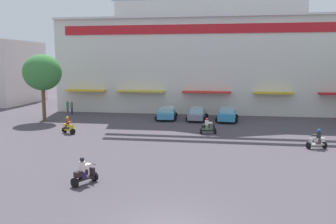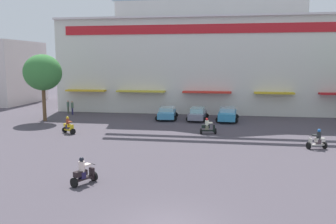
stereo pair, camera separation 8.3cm
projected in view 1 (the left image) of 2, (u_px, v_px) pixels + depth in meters
The scene contains 13 objects.
ground_plane at pixel (195, 148), 26.42m from camera, with size 128.00×128.00×0.00m, color #49424B.
colonial_building at pixel (208, 41), 47.06m from camera, with size 38.68×15.05×21.51m.
flank_building_left at pixel (3, 72), 54.79m from camera, with size 8.61×11.74×9.61m.
plaza_tree_0 at pixel (42, 73), 37.92m from camera, with size 4.18×3.72×7.29m.
parked_car_0 at pixel (167, 113), 39.75m from camera, with size 2.65×4.44×1.39m.
parked_car_1 at pixel (197, 114), 39.11m from camera, with size 2.39×4.44×1.41m.
parked_car_2 at pixel (227, 114), 38.48m from camera, with size 2.59×4.56×1.52m.
scooter_rider_1 at pixel (317, 141), 26.28m from camera, with size 1.53×0.90×1.52m.
scooter_rider_3 at pixel (208, 127), 31.62m from camera, with size 1.52×0.80×1.49m.
scooter_rider_4 at pixel (84, 173), 18.62m from camera, with size 1.17×1.52×1.52m.
scooter_rider_5 at pixel (68, 126), 31.84m from camera, with size 1.52×1.24×1.56m.
pedestrian_0 at pixel (68, 106), 44.06m from camera, with size 0.41×0.41×1.66m.
pedestrian_1 at pixel (72, 107), 42.93m from camera, with size 0.38×0.38×1.73m.
Camera 1 is at (1.94, -12.76, 6.51)m, focal length 37.45 mm.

